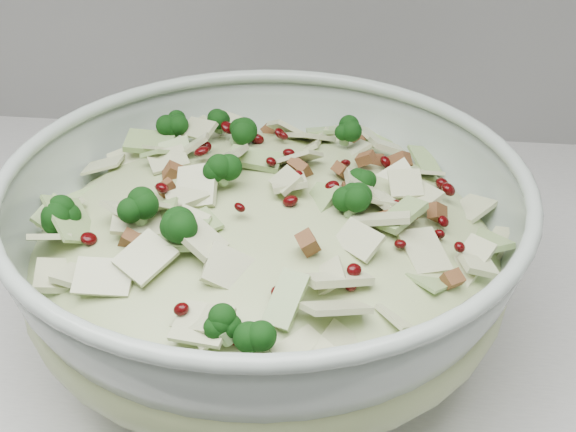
# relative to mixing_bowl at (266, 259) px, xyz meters

# --- Properties ---
(mixing_bowl) EXTENTS (0.43, 0.43, 0.15)m
(mixing_bowl) POSITION_rel_mixing_bowl_xyz_m (0.00, 0.00, 0.00)
(mixing_bowl) COLOR #A1B1A5
(mixing_bowl) RESTS_ON counter
(salad) EXTENTS (0.40, 0.40, 0.15)m
(salad) POSITION_rel_mixing_bowl_xyz_m (0.00, 0.00, 0.03)
(salad) COLOR #B0BC80
(salad) RESTS_ON mixing_bowl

